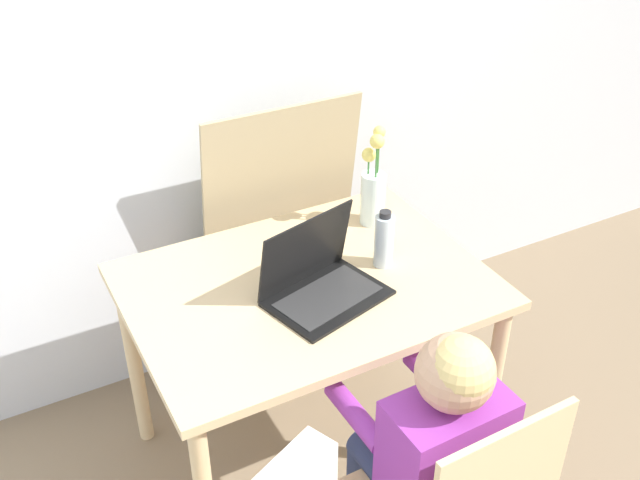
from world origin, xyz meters
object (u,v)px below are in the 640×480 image
Objects in this scene: laptop at (319,278)px; flower_vase at (373,189)px; person_seated at (433,438)px; water_bottle at (384,240)px.

flower_vase reaches higher than laptop.
person_seated is at bearing -101.11° from laptop.
person_seated is 2.59× the size of laptop.
person_seated is at bearing -109.91° from water_bottle.
laptop is (-0.04, 0.54, 0.17)m from person_seated.
flower_vase is at bearing -112.28° from person_seated.
laptop is 0.45m from flower_vase.
laptop is 0.26m from water_bottle.
flower_vase is 1.83× the size of water_bottle.
laptop is 1.11× the size of flower_vase.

